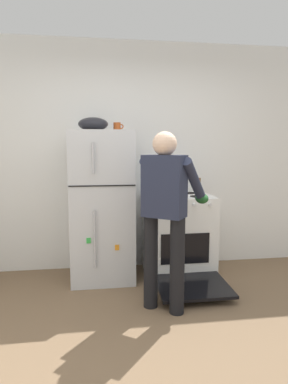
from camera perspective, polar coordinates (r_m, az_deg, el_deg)
name	(u,v)px	position (r m, az deg, el deg)	size (l,w,h in m)	color
ground	(163,358)	(2.62, 3.29, -26.31)	(8.00, 8.00, 0.00)	brown
kitchen_wall_back	(132,157)	(4.11, -2.04, 5.97)	(6.00, 0.10, 2.70)	white
refrigerator	(102,206)	(3.76, -7.15, -2.34)	(0.68, 0.72, 1.64)	silver
stove_range	(178,236)	(3.93, 5.86, -7.38)	(0.76, 1.23, 0.93)	white
person_cook	(166,205)	(2.97, 3.76, -2.23)	(0.69, 0.74, 1.60)	black
red_pot	(166,190)	(3.76, 3.72, 0.42)	(0.37, 0.27, 0.14)	#19479E
coffee_mug	(117,127)	(3.77, -4.56, 10.97)	(0.11, 0.08, 0.10)	#B24C1E
pepper_mill	(199,185)	(4.12, 9.27, 1.19)	(0.05, 0.05, 0.17)	brown
mixing_bowl	(93,124)	(3.71, -8.64, 11.33)	(0.32, 0.32, 0.14)	black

